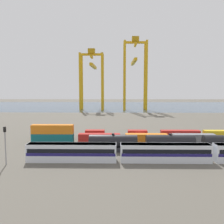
{
  "coord_description": "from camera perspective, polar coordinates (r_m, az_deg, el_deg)",
  "views": [
    {
      "loc": [
        -7.21,
        -75.41,
        16.13
      ],
      "look_at": [
        -8.94,
        21.79,
        6.2
      ],
      "focal_mm": 39.35,
      "sensor_mm": 36.0,
      "label": 1
    }
  ],
  "objects": [
    {
      "name": "shipping_container_10",
      "position": [
        80.22,
        15.55,
        -5.04
      ],
      "size": [
        12.1,
        2.44,
        2.6
      ],
      "primitive_type": "cube",
      "color": "#AD211C",
      "rests_on": "ground_plane"
    },
    {
      "name": "harbour_water",
      "position": [
        209.91,
        2.99,
        1.42
      ],
      "size": [
        400.0,
        110.0,
        0.01
      ],
      "primitive_type": "cube",
      "color": "#384C60",
      "rests_on": "ground_plane"
    },
    {
      "name": "gantry_crane_central",
      "position": [
        179.12,
        5.32,
        10.38
      ],
      "size": [
        16.52,
        40.88,
        50.99
      ],
      "color": "gold",
      "rests_on": "ground_plane"
    },
    {
      "name": "shipping_container_0",
      "position": [
        74.12,
        -13.6,
        -5.87
      ],
      "size": [
        12.1,
        2.44,
        2.6
      ],
      "primitive_type": "cube",
      "color": "#146066",
      "rests_on": "ground_plane"
    },
    {
      "name": "passenger_train",
      "position": [
        54.9,
        12.28,
        -9.06
      ],
      "size": [
        59.93,
        3.14,
        3.9
      ],
      "color": "silver",
      "rests_on": "ground_plane"
    },
    {
      "name": "signal_mast",
      "position": [
        55.5,
        -23.57,
        -6.06
      ],
      "size": [
        0.36,
        0.6,
        8.0
      ],
      "color": "gray",
      "rests_on": "ground_plane"
    },
    {
      "name": "shipping_container_4",
      "position": [
        75.15,
        18.4,
        -5.85
      ],
      "size": [
        12.1,
        2.44,
        2.6
      ],
      "primitive_type": "cube",
      "color": "slate",
      "rests_on": "ground_plane"
    },
    {
      "name": "shipping_container_1",
      "position": [
        73.64,
        -13.65,
        -3.89
      ],
      "size": [
        12.1,
        2.44,
        2.6
      ],
      "primitive_type": "cube",
      "color": "orange",
      "rests_on": "shipping_container_0"
    },
    {
      "name": "shipping_container_7",
      "position": [
        80.24,
        -13.61,
        -4.98
      ],
      "size": [
        12.1,
        2.44,
        2.6
      ],
      "primitive_type": "cube",
      "color": "#146066",
      "rests_on": "ground_plane"
    },
    {
      "name": "shipping_container_2",
      "position": [
        71.92,
        -2.96,
        -6.07
      ],
      "size": [
        12.1,
        2.44,
        2.6
      ],
      "primitive_type": "cube",
      "color": "#AD211C",
      "rests_on": "ground_plane"
    },
    {
      "name": "shipping_container_3",
      "position": [
        72.28,
        7.96,
        -6.06
      ],
      "size": [
        12.1,
        2.44,
        2.6
      ],
      "primitive_type": "cube",
      "color": "orange",
      "rests_on": "ground_plane"
    },
    {
      "name": "shipping_container_9",
      "position": [
        77.95,
        5.93,
        -5.17
      ],
      "size": [
        6.04,
        2.44,
        2.6
      ],
      "primitive_type": "cube",
      "color": "#AD211C",
      "rests_on": "ground_plane"
    },
    {
      "name": "freight_tank_row",
      "position": [
        65.44,
        19.51,
        -6.81
      ],
      "size": [
        54.91,
        3.09,
        4.55
      ],
      "color": "#232326",
      "rests_on": "ground_plane"
    },
    {
      "name": "shipping_container_8",
      "position": [
        77.96,
        -3.98,
        -5.15
      ],
      "size": [
        6.04,
        2.44,
        2.6
      ],
      "primitive_type": "cube",
      "color": "#AD211C",
      "rests_on": "ground_plane"
    },
    {
      "name": "shipping_container_11",
      "position": [
        84.58,
        24.42,
        -4.79
      ],
      "size": [
        12.1,
        2.44,
        2.6
      ],
      "primitive_type": "cube",
      "color": "gold",
      "rests_on": "ground_plane"
    },
    {
      "name": "ground_plane",
      "position": [
        116.76,
        4.56,
        -2.13
      ],
      "size": [
        420.0,
        420.0,
        0.0
      ],
      "primitive_type": "plane",
      "color": "#5B564C"
    },
    {
      "name": "gantry_crane_west",
      "position": [
        179.08,
        -4.64,
        9.1
      ],
      "size": [
        16.88,
        37.47,
        42.82
      ],
      "color": "gold",
      "rests_on": "ground_plane"
    }
  ]
}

